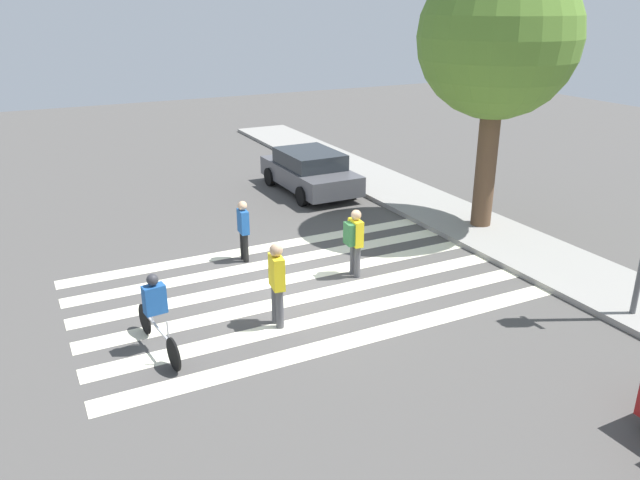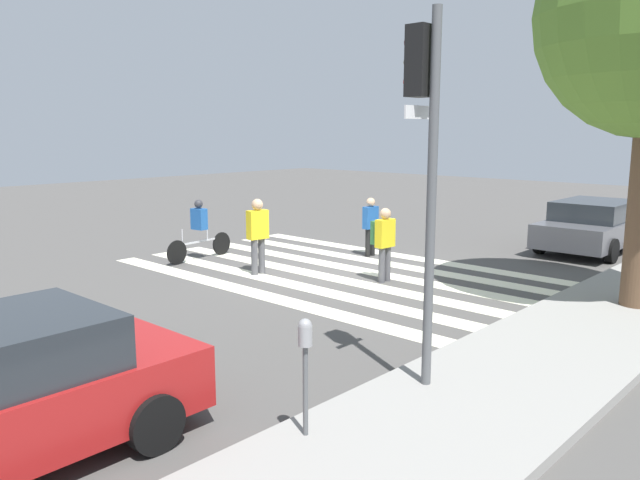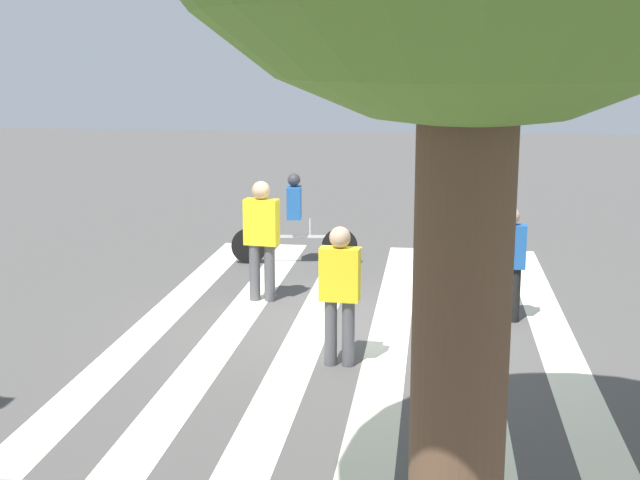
{
  "view_description": "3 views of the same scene",
  "coord_description": "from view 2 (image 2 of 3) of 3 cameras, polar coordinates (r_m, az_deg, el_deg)",
  "views": [
    {
      "loc": [
        11.87,
        -5.41,
        6.2
      ],
      "look_at": [
        0.86,
        0.14,
        1.45
      ],
      "focal_mm": 35.0,
      "sensor_mm": 36.0,
      "label": 1
    },
    {
      "loc": [
        10.99,
        9.72,
        3.34
      ],
      "look_at": [
        0.87,
        0.37,
        0.92
      ],
      "focal_mm": 35.0,
      "sensor_mm": 36.0,
      "label": 2
    },
    {
      "loc": [
        -1.07,
        11.42,
        3.6
      ],
      "look_at": [
        0.43,
        -0.04,
        1.17
      ],
      "focal_mm": 50.0,
      "sensor_mm": 36.0,
      "label": 3
    }
  ],
  "objects": [
    {
      "name": "car_parked_silver_sedan",
      "position": [
        19.04,
        23.73,
        1.23
      ],
      "size": [
        4.31,
        2.09,
        1.43
      ],
      "rotation": [
        0.0,
        0.0,
        0.01
      ],
      "color": "#4C4C51",
      "rests_on": "ground_plane"
    },
    {
      "name": "sidewalk_curb",
      "position": [
        11.98,
        24.38,
        -6.81
      ],
      "size": [
        36.0,
        2.5,
        0.14
      ],
      "color": "gray",
      "rests_on": "ground_plane"
    },
    {
      "name": "pedestrian_adult_blue_shirt",
      "position": [
        16.79,
        4.64,
        1.53
      ],
      "size": [
        0.45,
        0.23,
        1.58
      ],
      "rotation": [
        0.0,
        0.0,
        3.07
      ],
      "color": "black",
      "rests_on": "ground_plane"
    },
    {
      "name": "traffic_light",
      "position": [
        7.76,
        9.55,
        9.86
      ],
      "size": [
        0.6,
        0.5,
        4.78
      ],
      "color": "#515456",
      "rests_on": "ground_plane"
    },
    {
      "name": "pedestrian_adult_tall_backpack",
      "position": [
        13.94,
        5.83,
        0.12
      ],
      "size": [
        0.48,
        0.4,
        1.66
      ],
      "rotation": [
        0.0,
        0.0,
        -0.08
      ],
      "color": "#4C4C51",
      "rests_on": "ground_plane"
    },
    {
      "name": "pedestrian_adult_yellow_jacket",
      "position": [
        14.63,
        -5.72,
        0.73
      ],
      "size": [
        0.52,
        0.29,
        1.79
      ],
      "rotation": [
        0.0,
        0.0,
        3.0
      ],
      "color": "#4C4C51",
      "rests_on": "ground_plane"
    },
    {
      "name": "crosswalk_stripes",
      "position": [
        15.04,
        1.22,
        -2.86
      ],
      "size": [
        5.82,
        10.0,
        0.01
      ],
      "color": "#F2EDCC",
      "rests_on": "ground_plane"
    },
    {
      "name": "parking_meter",
      "position": [
        6.61,
        -1.36,
        -10.23
      ],
      "size": [
        0.15,
        0.15,
        1.43
      ],
      "color": "#515456",
      "rests_on": "ground_plane"
    },
    {
      "name": "cyclist_mid_street",
      "position": [
        16.56,
        -10.98,
        1.15
      ],
      "size": [
        2.19,
        0.42,
        1.58
      ],
      "rotation": [
        0.0,
        0.0,
        0.11
      ],
      "color": "black",
      "rests_on": "ground_plane"
    },
    {
      "name": "ground_plane",
      "position": [
        15.04,
        1.22,
        -2.88
      ],
      "size": [
        60.0,
        60.0,
        0.0
      ],
      "primitive_type": "plane",
      "color": "#4C4947"
    }
  ]
}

